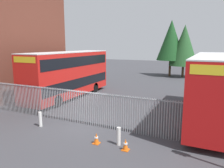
{
  "coord_description": "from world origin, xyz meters",
  "views": [
    {
      "loc": [
        7.12,
        -11.33,
        5.08
      ],
      "look_at": [
        0.0,
        4.0,
        2.0
      ],
      "focal_mm": 34.75,
      "sensor_mm": 36.0,
      "label": 1
    }
  ],
  "objects_px": {
    "bollard_center_front": "(119,136)",
    "traffic_cone_mid_forecourt": "(126,145)",
    "double_decker_bus_near_gate": "(213,85)",
    "double_decker_bus_behind_fence_left": "(69,73)",
    "traffic_cone_by_gate": "(96,138)",
    "bollard_near_left": "(40,119)"
  },
  "relations": [
    {
      "from": "bollard_center_front",
      "to": "traffic_cone_by_gate",
      "type": "distance_m",
      "value": 1.18
    },
    {
      "from": "double_decker_bus_behind_fence_left",
      "to": "traffic_cone_by_gate",
      "type": "relative_size",
      "value": 18.32
    },
    {
      "from": "double_decker_bus_near_gate",
      "to": "bollard_center_front",
      "type": "relative_size",
      "value": 11.38
    },
    {
      "from": "bollard_near_left",
      "to": "traffic_cone_by_gate",
      "type": "relative_size",
      "value": 1.61
    },
    {
      "from": "double_decker_bus_near_gate",
      "to": "bollard_center_front",
      "type": "bearing_deg",
      "value": -125.01
    },
    {
      "from": "double_decker_bus_near_gate",
      "to": "double_decker_bus_behind_fence_left",
      "type": "height_order",
      "value": "same"
    },
    {
      "from": "traffic_cone_by_gate",
      "to": "traffic_cone_mid_forecourt",
      "type": "bearing_deg",
      "value": -1.26
    },
    {
      "from": "double_decker_bus_near_gate",
      "to": "bollard_center_front",
      "type": "distance_m",
      "value": 7.62
    },
    {
      "from": "double_decker_bus_behind_fence_left",
      "to": "double_decker_bus_near_gate",
      "type": "bearing_deg",
      "value": -6.44
    },
    {
      "from": "bollard_near_left",
      "to": "bollard_center_front",
      "type": "xyz_separation_m",
      "value": [
        5.46,
        -0.28,
        0.0
      ]
    },
    {
      "from": "double_decker_bus_behind_fence_left",
      "to": "traffic_cone_mid_forecourt",
      "type": "xyz_separation_m",
      "value": [
        8.89,
        -7.83,
        -2.13
      ]
    },
    {
      "from": "double_decker_bus_near_gate",
      "to": "bollard_near_left",
      "type": "distance_m",
      "value": 11.43
    },
    {
      "from": "double_decker_bus_near_gate",
      "to": "traffic_cone_mid_forecourt",
      "type": "bearing_deg",
      "value": -119.99
    },
    {
      "from": "traffic_cone_by_gate",
      "to": "double_decker_bus_near_gate",
      "type": "bearing_deg",
      "value": 50.06
    },
    {
      "from": "bollard_near_left",
      "to": "double_decker_bus_near_gate",
      "type": "bearing_deg",
      "value": 30.69
    },
    {
      "from": "bollard_center_front",
      "to": "traffic_cone_mid_forecourt",
      "type": "bearing_deg",
      "value": -35.9
    },
    {
      "from": "double_decker_bus_behind_fence_left",
      "to": "bollard_near_left",
      "type": "distance_m",
      "value": 7.98
    },
    {
      "from": "traffic_cone_mid_forecourt",
      "to": "double_decker_bus_near_gate",
      "type": "bearing_deg",
      "value": 60.01
    },
    {
      "from": "bollard_center_front",
      "to": "traffic_cone_mid_forecourt",
      "type": "xyz_separation_m",
      "value": [
        0.52,
        -0.38,
        -0.19
      ]
    },
    {
      "from": "bollard_near_left",
      "to": "bollard_center_front",
      "type": "height_order",
      "value": "same"
    },
    {
      "from": "bollard_near_left",
      "to": "traffic_cone_mid_forecourt",
      "type": "bearing_deg",
      "value": -6.3
    },
    {
      "from": "bollard_center_front",
      "to": "traffic_cone_mid_forecourt",
      "type": "relative_size",
      "value": 1.61
    }
  ]
}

